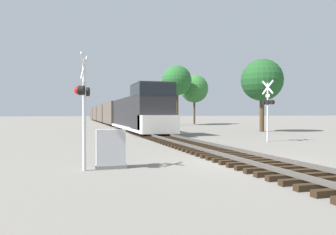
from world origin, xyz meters
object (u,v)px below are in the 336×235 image
Objects in this scene: freight_train at (109,113)px; tree_far_right at (262,80)px; tree_mid_background at (177,81)px; tree_deep_background at (194,89)px; relay_cabinet at (111,149)px; crossing_signal_far at (268,105)px; crossing_signal_near at (83,99)px.

tree_far_right is (12.14, -30.82, 3.35)m from freight_train.
tree_deep_background is at bearing 37.72° from tree_mid_background.
freight_train is at bearing 83.95° from relay_cabinet.
tree_mid_background reaches higher than crossing_signal_far.
tree_deep_background is (1.39, 22.70, 0.79)m from tree_far_right.
crossing_signal_near is 45.50m from tree_deep_background.
tree_far_right is 19.75m from tree_mid_background.
tree_deep_background reaches higher than freight_train.
freight_train is 49.04m from relay_cabinet.
tree_deep_background reaches higher than tree_far_right.
tree_deep_background is at bearing 169.33° from crossing_signal_near.
crossing_signal_near is 0.41× the size of tree_mid_background.
freight_train is at bearing -172.12° from crossing_signal_near.
crossing_signal_far is at bearing -81.63° from freight_train.
freight_train is 8.94× the size of tree_deep_background.
tree_deep_background is at bearing 86.50° from tree_far_right.
relay_cabinet is 40.62m from tree_mid_background.
freight_train is at bearing 149.02° from tree_deep_background.
crossing_signal_far is (6.05, -41.11, 0.57)m from freight_train.
tree_far_right is at bearing -68.50° from freight_train.
crossing_signal_near is at bearing -97.07° from freight_train.
tree_far_right reaches higher than crossing_signal_near.
crossing_signal_near is 25.91m from tree_far_right.
tree_far_right is (6.09, 10.29, 2.79)m from crossing_signal_far.
tree_far_right is (18.22, 18.19, 2.88)m from crossing_signal_near.
crossing_signal_near is 2.88× the size of relay_cabinet.
tree_mid_background is (14.54, 37.40, 6.30)m from relay_cabinet.
tree_far_right is at bearing -81.88° from tree_mid_background.
tree_deep_background reaches higher than crossing_signal_far.
relay_cabinet is 0.16× the size of tree_deep_background.
crossing_signal_far is at bearing -102.78° from tree_deep_background.
tree_far_right reaches higher than relay_cabinet.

